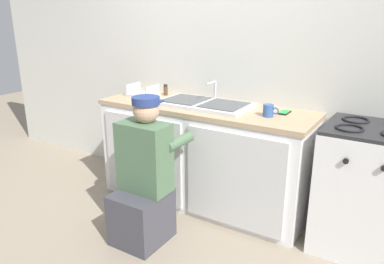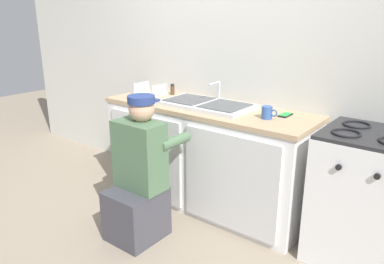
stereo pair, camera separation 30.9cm
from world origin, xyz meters
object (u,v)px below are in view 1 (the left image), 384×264
Objects in this scene: stove_range at (365,189)px; plumber_person at (144,183)px; dish_rack_tray at (143,93)px; cell_phone at (285,112)px; coffee_mug at (269,111)px; spice_bottle_pepper at (166,90)px; sink_double_basin at (204,104)px.

plumber_person is at bearing -152.26° from stove_range.
cell_phone is at bearing 3.28° from dish_rack_tray.
plumber_person is 1.09m from coffee_mug.
spice_bottle_pepper reaches higher than coffee_mug.
sink_double_basin reaches higher than coffee_mug.
spice_bottle_pepper is at bearing 177.38° from cell_phone.
coffee_mug is 0.45× the size of dish_rack_tray.
plumber_person is 1.23m from cell_phone.
cell_phone is 1.38m from dish_rack_tray.
sink_double_basin is 7.62× the size of spice_bottle_pepper.
sink_double_basin is at bearing -18.41° from spice_bottle_pepper.
stove_range is 8.96× the size of spice_bottle_pepper.
sink_double_basin is 0.89m from plumber_person.
sink_double_basin reaches higher than spice_bottle_pepper.
spice_bottle_pepper is (-0.54, 0.18, 0.03)m from sink_double_basin.
plumber_person is 10.52× the size of spice_bottle_pepper.
coffee_mug is at bearing -3.86° from dish_rack_tray.
dish_rack_tray is (-1.37, -0.08, 0.02)m from cell_phone.
cell_phone is at bearing 49.32° from plumber_person.
spice_bottle_pepper is (0.17, 0.13, 0.03)m from dish_rack_tray.
cell_phone is at bearing 66.36° from coffee_mug.
stove_range is at bearing -5.51° from spice_bottle_pepper.
stove_range is 0.85× the size of plumber_person.
plumber_person is at bearing -51.77° from dish_rack_tray.
dish_rack_tray reaches higher than coffee_mug.
coffee_mug reaches higher than cell_phone.
stove_range is at bearing 3.15° from coffee_mug.
dish_rack_tray is at bearing 128.23° from plumber_person.
coffee_mug is at bearing -11.11° from spice_bottle_pepper.
plumber_person is 3.94× the size of dish_rack_tray.
cell_phone is (-0.67, 0.13, 0.45)m from stove_range.
spice_bottle_pepper is at bearing 37.63° from dish_rack_tray.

